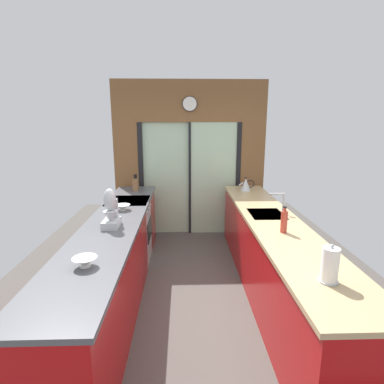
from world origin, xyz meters
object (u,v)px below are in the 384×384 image
oven_range (129,231)px  kettle (246,184)px  mixing_bowl_near (85,262)px  mixing_bowl_far (123,207)px  soap_bottle (284,221)px  paper_towel_roll (330,265)px  stand_mixer (111,212)px  knife_block (136,184)px

oven_range → kettle: size_ratio=3.62×
oven_range → mixing_bowl_near: (0.02, -2.03, 0.51)m
mixing_bowl_far → soap_bottle: (1.78, -0.84, 0.08)m
kettle → paper_towel_roll: size_ratio=0.89×
soap_bottle → kettle: bearing=89.9°
stand_mixer → soap_bottle: size_ratio=1.54×
mixing_bowl_far → stand_mixer: size_ratio=0.46×
oven_range → knife_block: size_ratio=3.39×
mixing_bowl_near → soap_bottle: size_ratio=0.69×
oven_range → stand_mixer: 1.28m
mixing_bowl_far → kettle: size_ratio=0.76×
mixing_bowl_far → stand_mixer: bearing=-90.0°
oven_range → mixing_bowl_near: bearing=-89.5°
oven_range → soap_bottle: (1.80, -1.34, 0.58)m
oven_range → paper_towel_roll: 2.99m
mixing_bowl_near → kettle: bearing=55.6°
mixing_bowl_far → mixing_bowl_near: bearing=-90.0°
mixing_bowl_far → oven_range: bearing=92.1°
oven_range → kettle: kettle is taller
mixing_bowl_near → mixing_bowl_far: (0.00, 1.54, -0.00)m
mixing_bowl_near → knife_block: (0.00, 2.68, 0.06)m
mixing_bowl_far → stand_mixer: 0.63m
soap_bottle → paper_towel_roll: 0.98m
paper_towel_roll → soap_bottle: bearing=90.0°
oven_range → knife_block: (0.02, 0.64, 0.57)m
oven_range → mixing_bowl_near: 2.09m
mixing_bowl_near → stand_mixer: 0.93m
mixing_bowl_near → paper_towel_roll: bearing=-9.1°
mixing_bowl_near → kettle: 3.16m
mixing_bowl_far → kettle: bearing=30.9°
mixing_bowl_far → soap_bottle: size_ratio=0.71×
kettle → paper_towel_roll: (-0.00, -2.89, 0.03)m
mixing_bowl_near → paper_towel_roll: 1.80m
mixing_bowl_near → stand_mixer: size_ratio=0.45×
mixing_bowl_near → soap_bottle: 1.91m
mixing_bowl_far → stand_mixer: (0.00, -0.62, 0.12)m
mixing_bowl_near → soap_bottle: (1.78, 0.70, 0.08)m
knife_block → soap_bottle: bearing=-48.1°
oven_range → soap_bottle: 2.32m
knife_block → soap_bottle: (1.78, -1.98, 0.02)m
mixing_bowl_near → mixing_bowl_far: bearing=90.0°
knife_block → stand_mixer: bearing=-90.0°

